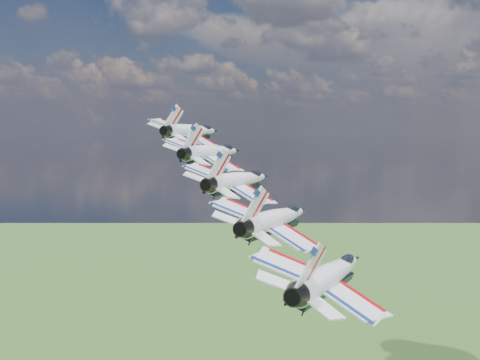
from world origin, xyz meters
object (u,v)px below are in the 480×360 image
Objects in this scene: jet_3 at (277,218)px; jet_2 at (240,180)px; jet_4 at (330,274)px; jet_0 at (193,131)px; jet_1 at (213,152)px.

jet_2 is at bearing 135.98° from jet_3.
jet_3 is at bearing 135.98° from jet_4.
jet_0 is at bearing 135.98° from jet_3.
jet_0 is 23.36m from jet_2.
jet_0 is 1.00× the size of jet_4.
jet_1 is at bearing -44.02° from jet_0.
jet_4 is at bearing -44.02° from jet_0.
jet_4 is (27.10, -20.58, -8.32)m from jet_1.
jet_1 is 1.00× the size of jet_2.
jet_3 reaches higher than jet_4.
jet_0 is at bearing 135.98° from jet_1.
jet_1 is 11.68m from jet_2.
jet_2 is 11.68m from jet_3.
jet_1 reaches higher than jet_2.
jet_2 is 1.00× the size of jet_4.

